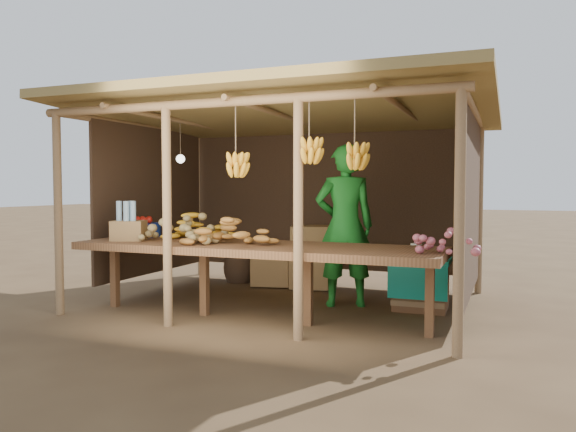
% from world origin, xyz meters
% --- Properties ---
extents(ground, '(60.00, 60.00, 0.00)m').
position_xyz_m(ground, '(0.00, 0.00, 0.00)').
color(ground, brown).
rests_on(ground, ground).
extents(stall_structure, '(4.70, 3.50, 2.43)m').
position_xyz_m(stall_structure, '(0.05, 0.05, 1.92)').
color(stall_structure, '#916E4B').
rests_on(stall_structure, ground).
extents(counter, '(3.90, 1.05, 0.80)m').
position_xyz_m(counter, '(0.00, -0.95, 0.74)').
color(counter, brown).
rests_on(counter, ground).
extents(potato_heap, '(1.05, 0.81, 0.36)m').
position_xyz_m(potato_heap, '(-0.87, -0.99, 0.98)').
color(potato_heap, olive).
rests_on(potato_heap, counter).
extents(sweet_potato_heap, '(1.08, 0.82, 0.36)m').
position_xyz_m(sweet_potato_heap, '(-0.18, -1.13, 0.98)').
color(sweet_potato_heap, '#9D6628').
rests_on(sweet_potato_heap, counter).
extents(onion_heap, '(0.85, 0.65, 0.35)m').
position_xyz_m(onion_heap, '(1.90, -1.07, 0.98)').
color(onion_heap, '#BE5C6A').
rests_on(onion_heap, counter).
extents(banana_pile, '(0.72, 0.53, 0.35)m').
position_xyz_m(banana_pile, '(-0.84, -0.65, 0.97)').
color(banana_pile, yellow).
rests_on(banana_pile, counter).
extents(tomato_basin, '(0.46, 0.46, 0.24)m').
position_xyz_m(tomato_basin, '(-1.67, -0.60, 0.90)').
color(tomato_basin, navy).
rests_on(tomato_basin, counter).
extents(bottle_box, '(0.43, 0.38, 0.44)m').
position_xyz_m(bottle_box, '(-1.49, -1.08, 0.97)').
color(bottle_box, olive).
rests_on(bottle_box, counter).
extents(vendor, '(0.82, 0.70, 1.89)m').
position_xyz_m(vendor, '(0.68, 0.08, 0.95)').
color(vendor, '#1A7623').
rests_on(vendor, ground).
extents(tarp_crate, '(0.66, 0.57, 0.77)m').
position_xyz_m(tarp_crate, '(1.55, 0.21, 0.32)').
color(tarp_crate, brown).
rests_on(tarp_crate, ground).
extents(carton_stack, '(1.19, 0.53, 0.85)m').
position_xyz_m(carton_stack, '(-0.24, 0.96, 0.37)').
color(carton_stack, olive).
rests_on(carton_stack, ground).
extents(burlap_sacks, '(0.88, 0.46, 0.62)m').
position_xyz_m(burlap_sacks, '(-1.00, 1.08, 0.27)').
color(burlap_sacks, '#463020').
rests_on(burlap_sacks, ground).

